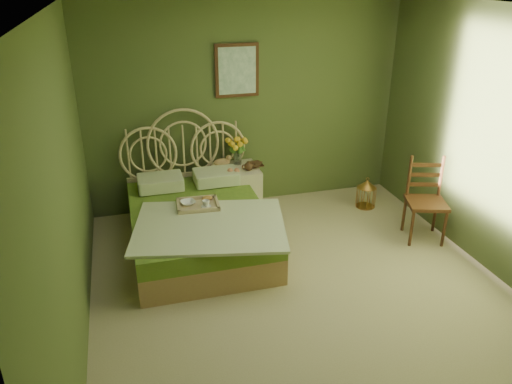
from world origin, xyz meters
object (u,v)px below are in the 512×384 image
object	(u,v)px
nightstand	(236,185)
chair	(423,194)
bed	(198,222)
birdcage	(366,194)

from	to	relation	value
nightstand	chair	size ratio (longest dim) A/B	1.09
bed	birdcage	bearing A→B (deg)	10.24
nightstand	chair	world-z (taller)	nightstand
bed	chair	xyz separation A→B (m)	(2.53, -0.45, 0.23)
bed	nightstand	distance (m)	0.96
bed	birdcage	distance (m)	2.32
chair	birdcage	xyz separation A→B (m)	(-0.25, 0.86, -0.35)
birdcage	nightstand	bearing A→B (deg)	168.89
bed	birdcage	world-z (taller)	bed
bed	nightstand	xyz separation A→B (m)	(0.62, 0.74, 0.07)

